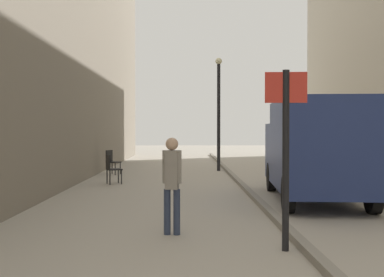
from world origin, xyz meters
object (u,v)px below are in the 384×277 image
(delivery_van, at_px, (315,148))
(street_sign_post, at_px, (286,144))
(pedestrian_main_foreground, at_px, (172,179))
(cafe_chair_near_window, at_px, (112,167))
(cafe_chair_by_doorway, at_px, (112,160))
(lamp_post, at_px, (219,106))

(delivery_van, height_order, street_sign_post, street_sign_post)
(pedestrian_main_foreground, bearing_deg, cafe_chair_near_window, -65.40)
(delivery_van, distance_m, cafe_chair_by_doorway, 9.36)
(pedestrian_main_foreground, distance_m, lamp_post, 12.64)
(delivery_van, relative_size, street_sign_post, 2.06)
(pedestrian_main_foreground, height_order, cafe_chair_by_doorway, pedestrian_main_foreground)
(pedestrian_main_foreground, relative_size, delivery_van, 0.30)
(cafe_chair_near_window, bearing_deg, delivery_van, 32.64)
(street_sign_post, distance_m, lamp_post, 13.55)
(delivery_van, relative_size, lamp_post, 1.12)
(lamp_post, bearing_deg, cafe_chair_near_window, -127.39)
(cafe_chair_near_window, bearing_deg, lamp_post, 119.30)
(pedestrian_main_foreground, xyz_separation_m, lamp_post, (1.61, 12.41, 1.79))
(delivery_van, relative_size, cafe_chair_by_doorway, 5.70)
(pedestrian_main_foreground, xyz_separation_m, cafe_chair_near_window, (-2.15, 7.49, -0.38))
(street_sign_post, bearing_deg, delivery_van, -105.72)
(lamp_post, bearing_deg, delivery_van, -78.49)
(pedestrian_main_foreground, height_order, delivery_van, delivery_van)
(lamp_post, bearing_deg, pedestrian_main_foreground, -97.41)
(pedestrian_main_foreground, xyz_separation_m, delivery_van, (3.38, 3.75, 0.37))
(pedestrian_main_foreground, bearing_deg, delivery_van, -123.40)
(cafe_chair_near_window, distance_m, cafe_chair_by_doorway, 3.42)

